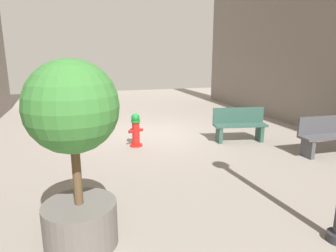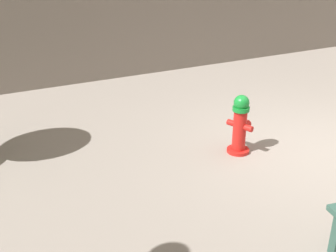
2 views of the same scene
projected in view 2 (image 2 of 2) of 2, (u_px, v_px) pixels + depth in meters
ground_plane at (332, 154)px, 6.25m from camera, size 23.40×23.40×0.00m
fire_hydrant at (240, 124)px, 6.13m from camera, size 0.42×0.40×0.90m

